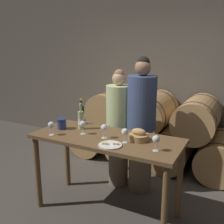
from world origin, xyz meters
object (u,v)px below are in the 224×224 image
object	(u,v)px
person_right	(141,126)
wine_glass_far_right	(156,140)
wine_bottle_red	(82,115)
wine_glass_center	(104,128)
wine_bottle_white	(81,120)
bread_basket	(139,136)
wine_glass_left	(83,124)
tasting_table	(106,148)
person_left	(119,129)
wine_glass_far_left	(51,125)
wine_glass_right	(125,132)
cheese_plate	(110,145)
blue_crock	(62,123)

from	to	relation	value
person_right	wine_glass_far_right	xyz separation A→B (m)	(0.45, -0.77, 0.14)
wine_bottle_red	wine_glass_center	bearing A→B (deg)	-32.87
wine_bottle_white	bread_basket	distance (m)	0.76
wine_bottle_white	wine_glass_left	world-z (taller)	wine_bottle_white
wine_glass_center	tasting_table	bearing A→B (deg)	92.70
person_left	wine_glass_left	xyz separation A→B (m)	(-0.12, -0.69, 0.23)
wine_glass_far_left	wine_glass_center	xyz separation A→B (m)	(0.57, 0.18, 0.00)
wine_glass_left	wine_glass_center	bearing A→B (deg)	-0.62
wine_bottle_red	bread_basket	distance (m)	0.90
person_right	wine_bottle_white	bearing A→B (deg)	-136.37
wine_bottle_red	wine_glass_far_left	xyz separation A→B (m)	(-0.06, -0.52, -0.00)
wine_glass_center	wine_glass_right	distance (m)	0.26
person_right	wine_glass_right	bearing A→B (deg)	-82.41
cheese_plate	bread_basket	bearing A→B (deg)	54.48
wine_glass_far_left	wine_bottle_red	bearing A→B (deg)	83.49
person_left	wine_bottle_red	xyz separation A→B (m)	(-0.35, -0.36, 0.23)
tasting_table	person_right	xyz separation A→B (m)	(0.16, 0.64, 0.10)
wine_bottle_white	wine_glass_far_right	world-z (taller)	wine_bottle_white
blue_crock	person_left	bearing A→B (deg)	55.66
tasting_table	wine_glass_far_left	distance (m)	0.66
wine_glass_center	wine_glass_far_right	distance (m)	0.61
wine_bottle_white	wine_glass_far_left	xyz separation A→B (m)	(-0.17, -0.34, 0.00)
tasting_table	wine_glass_right	distance (m)	0.36
person_left	tasting_table	bearing A→B (deg)	-75.76
wine_glass_far_left	tasting_table	bearing A→B (deg)	21.86
blue_crock	wine_glass_far_right	xyz separation A→B (m)	(1.21, -0.12, 0.05)
person_left	cheese_plate	bearing A→B (deg)	-69.14
cheese_plate	wine_glass_far_left	size ratio (longest dim) A/B	1.53
wine_glass_center	wine_bottle_red	bearing A→B (deg)	147.13
tasting_table	person_left	world-z (taller)	person_left
wine_glass_far_left	bread_basket	bearing A→B (deg)	17.27
wine_bottle_red	cheese_plate	size ratio (longest dim) A/B	1.38
tasting_table	wine_bottle_red	bearing A→B (deg)	150.73
wine_glass_far_left	wine_glass_left	distance (m)	0.35
wine_bottle_red	blue_crock	distance (m)	0.31
person_right	wine_glass_far_left	bearing A→B (deg)	-130.03
wine_bottle_white	person_right	bearing A→B (deg)	43.63
person_right	wine_glass_right	size ratio (longest dim) A/B	11.47
person_left	wine_bottle_white	size ratio (longest dim) A/B	5.14
wine_bottle_red	person_right	bearing A→B (deg)	27.83
person_left	wine_glass_far_right	bearing A→B (deg)	-45.07
cheese_plate	person_left	bearing A→B (deg)	110.86
blue_crock	wine_bottle_white	bearing A→B (deg)	28.61
person_right	wine_bottle_white	size ratio (longest dim) A/B	5.68
bread_basket	wine_glass_far_left	distance (m)	0.98
wine_glass_far_left	person_right	bearing A→B (deg)	49.97
tasting_table	person_right	world-z (taller)	person_right
tasting_table	wine_glass_far_right	size ratio (longest dim) A/B	10.67
wine_bottle_red	bread_basket	xyz separation A→B (m)	(0.87, -0.23, -0.07)
tasting_table	wine_glass_center	size ratio (longest dim) A/B	10.67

